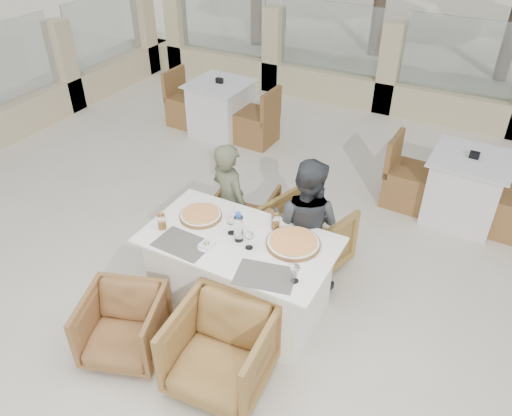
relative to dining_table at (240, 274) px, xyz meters
The scene contains 23 objects.
ground 0.40m from the dining_table, 150.58° to the left, with size 80.00×80.00×0.00m, color beige.
perimeter_wall_far 4.87m from the dining_table, 91.14° to the left, with size 10.00×0.34×1.60m, color #CBBD8F, non-canonical shape.
perimeter_wall_left 4.87m from the dining_table, 161.32° to the left, with size 0.34×7.00×1.60m, color beige, non-canonical shape.
dining_table is the anchor object (origin of this frame).
placemat_near_left 0.60m from the dining_table, 144.01° to the right, with size 0.45×0.30×0.00m, color #5B564E.
placemat_near_right 0.63m from the dining_table, 36.58° to the right, with size 0.45×0.30×0.00m, color #5F5952.
pizza_left 0.62m from the dining_table, 165.94° to the left, with size 0.37×0.37×0.05m, color #D2521C.
pizza_right 0.61m from the dining_table, 18.54° to the left, with size 0.44×0.44×0.06m, color #F05A20.
water_bottle 0.52m from the dining_table, 56.91° to the right, with size 0.08×0.08×0.27m, color #C2E5FF.
wine_glass_centre 0.49m from the dining_table, 156.78° to the left, with size 0.08×0.08×0.18m, color white, non-canonical shape.
wine_glass_near 0.50m from the dining_table, 24.47° to the right, with size 0.08×0.08×0.18m, color white, non-canonical shape.
wine_glass_corner 0.81m from the dining_table, 21.44° to the right, with size 0.08×0.08×0.18m, color white, non-canonical shape.
beer_glass_left 0.81m from the dining_table, 164.90° to the right, with size 0.07×0.07×0.14m, color orange.
beer_glass_right 0.57m from the dining_table, 54.30° to the left, with size 0.07×0.07×0.14m, color #BF701B.
olive_dish 0.49m from the dining_table, 130.91° to the right, with size 0.11×0.11×0.04m, color white, non-canonical shape.
armchair_far_left 1.08m from the dining_table, 116.07° to the left, with size 0.58×0.60×0.55m, color brown.
armchair_far_right 0.87m from the dining_table, 71.72° to the left, with size 0.72×0.74×0.67m, color olive.
armchair_near_left 1.05m from the dining_table, 123.21° to the right, with size 0.61×0.63×0.57m, color brown.
armchair_near_right 0.80m from the dining_table, 70.59° to the right, with size 0.71×0.73×0.67m, color olive.
diner_left 0.77m from the dining_table, 126.88° to the left, with size 0.46×0.30×1.27m, color #53563E.
diner_right 0.73m from the dining_table, 57.76° to the left, with size 0.65×0.50×1.33m, color #37393C.
bg_table_a 3.55m from the dining_table, 124.11° to the left, with size 1.64×0.82×0.77m, color silver, non-canonical shape.
bg_table_b 2.79m from the dining_table, 57.53° to the left, with size 1.64×0.82×0.77m, color silver, non-canonical shape.
Camera 1 is at (1.74, -2.83, 3.33)m, focal length 35.00 mm.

